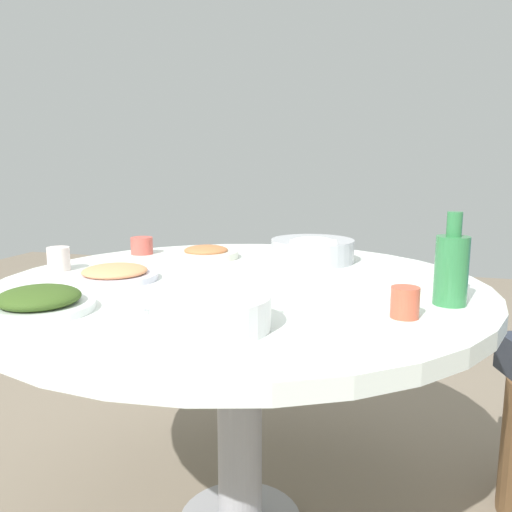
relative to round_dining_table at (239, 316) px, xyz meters
The scene contains 10 objects.
round_dining_table is the anchor object (origin of this frame).
rice_bowl 0.41m from the round_dining_table, 21.65° to the right, with size 0.28×0.28×0.08m.
soup_bowl 0.44m from the round_dining_table, 169.94° to the right, with size 0.25×0.25×0.07m.
dish_tofu_braise 0.41m from the round_dining_table, 35.15° to the left, with size 0.23×0.23×0.04m.
dish_shrimp 0.38m from the round_dining_table, 101.79° to the left, with size 0.25×0.25×0.04m.
dish_greens 0.55m from the round_dining_table, 139.68° to the left, with size 0.25×0.25×0.06m.
green_bottle 0.59m from the round_dining_table, 98.39° to the right, with size 0.08×0.08×0.22m.
tea_cup_near 0.60m from the round_dining_table, 90.65° to the left, with size 0.07×0.07×0.07m, color silver.
tea_cup_far 0.52m from the round_dining_table, 116.15° to the right, with size 0.06×0.06×0.07m, color #C3543A.
tea_cup_side 0.60m from the round_dining_table, 55.57° to the left, with size 0.08×0.08×0.06m, color #C45146.
Camera 1 is at (-1.38, -0.46, 1.11)m, focal length 37.17 mm.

